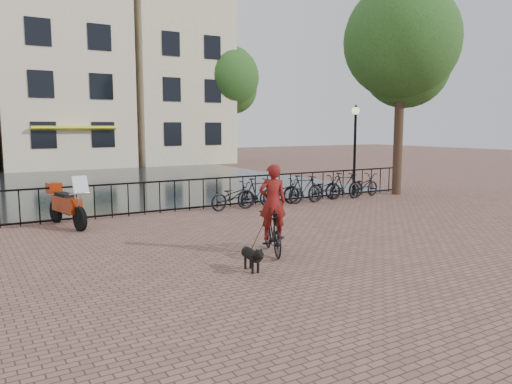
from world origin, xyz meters
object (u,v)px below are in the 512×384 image
lamp_post (355,135)px  cyclist (273,214)px  motorcycle (67,200)px  dog (252,258)px

lamp_post → cyclist: (-7.42, -5.64, -1.53)m
lamp_post → motorcycle: bearing=-178.3°
lamp_post → cyclist: 9.44m
dog → motorcycle: (-2.13, 6.22, 0.49)m
lamp_post → motorcycle: lamp_post is taller
cyclist → dog: size_ratio=2.95×
cyclist → motorcycle: bearing=-38.7°
dog → cyclist: bearing=46.5°
motorcycle → cyclist: bearing=-71.4°
lamp_post → cyclist: bearing=-142.8°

